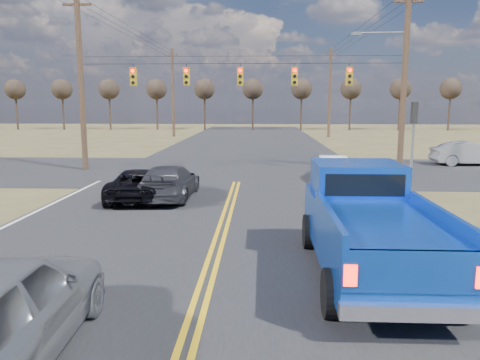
{
  "coord_description": "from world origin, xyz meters",
  "views": [
    {
      "loc": [
        1.14,
        -8.49,
        3.81
      ],
      "look_at": [
        0.53,
        5.62,
        1.5
      ],
      "focal_mm": 35.0,
      "sensor_mm": 36.0,
      "label": 1
    }
  ],
  "objects_px": {
    "pickup_truck": "(368,224)",
    "cross_car_east_near": "(469,154)",
    "black_suv": "(139,184)",
    "white_car_queue": "(332,167)",
    "dgrey_car_queue": "(169,182)"
  },
  "relations": [
    {
      "from": "pickup_truck",
      "to": "cross_car_east_near",
      "type": "bearing_deg",
      "value": 61.48
    },
    {
      "from": "black_suv",
      "to": "dgrey_car_queue",
      "type": "relative_size",
      "value": 0.95
    },
    {
      "from": "dgrey_car_queue",
      "to": "cross_car_east_near",
      "type": "xyz_separation_m",
      "value": [
        16.7,
        11.1,
        0.05
      ]
    },
    {
      "from": "white_car_queue",
      "to": "dgrey_car_queue",
      "type": "relative_size",
      "value": 0.81
    },
    {
      "from": "cross_car_east_near",
      "to": "dgrey_car_queue",
      "type": "bearing_deg",
      "value": 122.79
    },
    {
      "from": "cross_car_east_near",
      "to": "white_car_queue",
      "type": "bearing_deg",
      "value": 121.31
    },
    {
      "from": "white_car_queue",
      "to": "cross_car_east_near",
      "type": "height_order",
      "value": "cross_car_east_near"
    },
    {
      "from": "dgrey_car_queue",
      "to": "black_suv",
      "type": "bearing_deg",
      "value": 14.37
    },
    {
      "from": "pickup_truck",
      "to": "dgrey_car_queue",
      "type": "relative_size",
      "value": 1.34
    },
    {
      "from": "pickup_truck",
      "to": "black_suv",
      "type": "height_order",
      "value": "pickup_truck"
    },
    {
      "from": "white_car_queue",
      "to": "dgrey_car_queue",
      "type": "distance_m",
      "value": 8.98
    },
    {
      "from": "pickup_truck",
      "to": "white_car_queue",
      "type": "distance_m",
      "value": 13.52
    },
    {
      "from": "white_car_queue",
      "to": "cross_car_east_near",
      "type": "bearing_deg",
      "value": -144.36
    },
    {
      "from": "pickup_truck",
      "to": "white_car_queue",
      "type": "relative_size",
      "value": 1.65
    },
    {
      "from": "pickup_truck",
      "to": "black_suv",
      "type": "bearing_deg",
      "value": 132.59
    }
  ]
}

